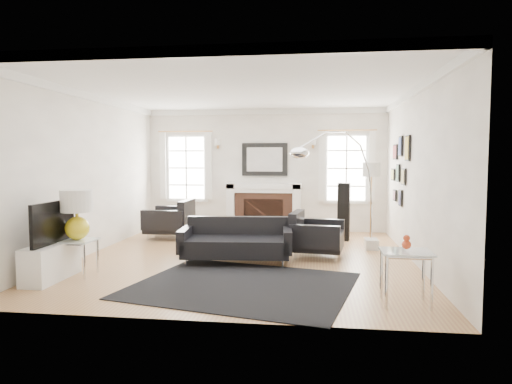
# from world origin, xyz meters

# --- Properties ---
(floor) EXTENTS (6.00, 6.00, 0.00)m
(floor) POSITION_xyz_m (0.00, 0.00, 0.00)
(floor) COLOR #9C6641
(floor) RESTS_ON ground
(back_wall) EXTENTS (5.50, 0.04, 2.80)m
(back_wall) POSITION_xyz_m (0.00, 3.00, 1.40)
(back_wall) COLOR white
(back_wall) RESTS_ON floor
(front_wall) EXTENTS (5.50, 0.04, 2.80)m
(front_wall) POSITION_xyz_m (0.00, -3.00, 1.40)
(front_wall) COLOR white
(front_wall) RESTS_ON floor
(left_wall) EXTENTS (0.04, 6.00, 2.80)m
(left_wall) POSITION_xyz_m (-2.75, 0.00, 1.40)
(left_wall) COLOR white
(left_wall) RESTS_ON floor
(right_wall) EXTENTS (0.04, 6.00, 2.80)m
(right_wall) POSITION_xyz_m (2.75, 0.00, 1.40)
(right_wall) COLOR white
(right_wall) RESTS_ON floor
(ceiling) EXTENTS (5.50, 6.00, 0.02)m
(ceiling) POSITION_xyz_m (0.00, 0.00, 2.80)
(ceiling) COLOR white
(ceiling) RESTS_ON back_wall
(crown_molding) EXTENTS (5.50, 6.00, 0.12)m
(crown_molding) POSITION_xyz_m (0.00, 0.00, 2.74)
(crown_molding) COLOR white
(crown_molding) RESTS_ON back_wall
(fireplace) EXTENTS (1.70, 0.69, 1.11)m
(fireplace) POSITION_xyz_m (0.00, 2.79, 0.54)
(fireplace) COLOR white
(fireplace) RESTS_ON floor
(mantel_mirror) EXTENTS (1.05, 0.07, 0.75)m
(mantel_mirror) POSITION_xyz_m (0.00, 2.95, 1.65)
(mantel_mirror) COLOR black
(mantel_mirror) RESTS_ON back_wall
(window_left) EXTENTS (1.24, 0.15, 1.62)m
(window_left) POSITION_xyz_m (-1.85, 2.95, 1.46)
(window_left) COLOR white
(window_left) RESTS_ON back_wall
(window_right) EXTENTS (1.24, 0.15, 1.62)m
(window_right) POSITION_xyz_m (1.85, 2.95, 1.46)
(window_right) COLOR white
(window_right) RESTS_ON back_wall
(gallery_wall) EXTENTS (0.04, 1.73, 1.29)m
(gallery_wall) POSITION_xyz_m (2.72, 1.30, 1.53)
(gallery_wall) COLOR black
(gallery_wall) RESTS_ON right_wall
(tv_unit) EXTENTS (0.35, 1.00, 1.09)m
(tv_unit) POSITION_xyz_m (-2.44, -1.70, 0.33)
(tv_unit) COLOR white
(tv_unit) RESTS_ON floor
(area_rug) EXTENTS (3.20, 2.85, 0.01)m
(area_rug) POSITION_xyz_m (0.22, -1.65, 0.01)
(area_rug) COLOR black
(area_rug) RESTS_ON floor
(sofa) EXTENTS (1.84, 0.96, 0.58)m
(sofa) POSITION_xyz_m (-0.10, -0.28, 0.32)
(sofa) COLOR black
(sofa) RESTS_ON floor
(armchair_left) EXTENTS (0.89, 0.99, 0.67)m
(armchair_left) POSITION_xyz_m (-1.82, 1.71, 0.37)
(armchair_left) COLOR black
(armchair_left) RESTS_ON floor
(armchair_right) EXTENTS (0.96, 1.04, 0.63)m
(armchair_right) POSITION_xyz_m (1.15, 0.26, 0.35)
(armchair_right) COLOR black
(armchair_right) RESTS_ON floor
(coffee_table) EXTENTS (0.89, 0.89, 0.40)m
(coffee_table) POSITION_xyz_m (-0.44, 1.10, 0.37)
(coffee_table) COLOR silver
(coffee_table) RESTS_ON floor
(side_table_left) EXTENTS (0.47, 0.47, 0.52)m
(side_table_left) POSITION_xyz_m (-2.20, -1.43, 0.41)
(side_table_left) COLOR silver
(side_table_left) RESTS_ON floor
(nesting_table) EXTENTS (0.57, 0.47, 0.62)m
(nesting_table) POSITION_xyz_m (2.20, -2.16, 0.50)
(nesting_table) COLOR silver
(nesting_table) RESTS_ON floor
(gourd_lamp) EXTENTS (0.45, 0.45, 0.71)m
(gourd_lamp) POSITION_xyz_m (-2.20, -1.43, 0.93)
(gourd_lamp) COLOR yellow
(gourd_lamp) RESTS_ON side_table_left
(orange_vase) EXTENTS (0.10, 0.10, 0.17)m
(orange_vase) POSITION_xyz_m (2.20, -2.16, 0.72)
(orange_vase) COLOR #BE3918
(orange_vase) RESTS_ON nesting_table
(arc_floor_lamp) EXTENTS (1.58, 1.46, 2.23)m
(arc_floor_lamp) POSITION_xyz_m (1.55, 0.51, 1.21)
(arc_floor_lamp) COLOR silver
(arc_floor_lamp) RESTS_ON floor
(stick_floor_lamp) EXTENTS (0.32, 0.32, 1.60)m
(stick_floor_lamp) POSITION_xyz_m (2.20, 1.23, 1.39)
(stick_floor_lamp) COLOR #C78A45
(stick_floor_lamp) RESTS_ON floor
(speaker_tower) EXTENTS (0.27, 0.27, 1.18)m
(speaker_tower) POSITION_xyz_m (1.74, 1.91, 0.59)
(speaker_tower) COLOR black
(speaker_tower) RESTS_ON floor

